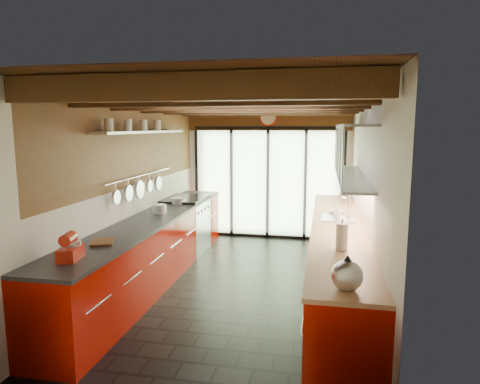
{
  "coord_description": "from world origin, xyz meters",
  "views": [
    {
      "loc": [
        1.07,
        -5.52,
        2.17
      ],
      "look_at": [
        -0.1,
        0.4,
        1.25
      ],
      "focal_mm": 32.0,
      "sensor_mm": 36.0,
      "label": 1
    }
  ],
  "objects_px": {
    "kettle": "(347,274)",
    "paper_towel": "(342,237)",
    "bowl": "(337,212)",
    "soap_bottle": "(338,212)",
    "stand_mixer": "(71,249)"
  },
  "relations": [
    {
      "from": "paper_towel",
      "to": "bowl",
      "type": "height_order",
      "value": "paper_towel"
    },
    {
      "from": "stand_mixer",
      "to": "paper_towel",
      "type": "bearing_deg",
      "value": 18.04
    },
    {
      "from": "stand_mixer",
      "to": "kettle",
      "type": "height_order",
      "value": "kettle"
    },
    {
      "from": "paper_towel",
      "to": "bowl",
      "type": "xyz_separation_m",
      "value": [
        0.0,
        1.9,
        -0.11
      ]
    },
    {
      "from": "kettle",
      "to": "paper_towel",
      "type": "height_order",
      "value": "paper_towel"
    },
    {
      "from": "soap_bottle",
      "to": "bowl",
      "type": "relative_size",
      "value": 0.85
    },
    {
      "from": "kettle",
      "to": "paper_towel",
      "type": "relative_size",
      "value": 1.02
    },
    {
      "from": "paper_towel",
      "to": "stand_mixer",
      "type": "bearing_deg",
      "value": -161.96
    },
    {
      "from": "stand_mixer",
      "to": "paper_towel",
      "type": "relative_size",
      "value": 0.98
    },
    {
      "from": "paper_towel",
      "to": "bowl",
      "type": "relative_size",
      "value": 1.46
    },
    {
      "from": "bowl",
      "to": "stand_mixer",
      "type": "bearing_deg",
      "value": -132.98
    },
    {
      "from": "stand_mixer",
      "to": "paper_towel",
      "type": "height_order",
      "value": "paper_towel"
    },
    {
      "from": "bowl",
      "to": "soap_bottle",
      "type": "bearing_deg",
      "value": -90.0
    },
    {
      "from": "kettle",
      "to": "bowl",
      "type": "xyz_separation_m",
      "value": [
        0.0,
        3.0,
        -0.1
      ]
    },
    {
      "from": "kettle",
      "to": "bowl",
      "type": "height_order",
      "value": "kettle"
    }
  ]
}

